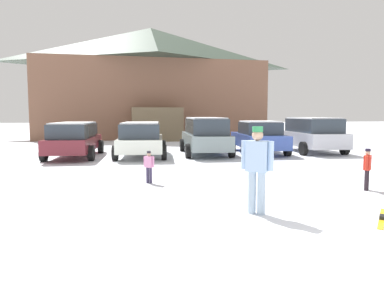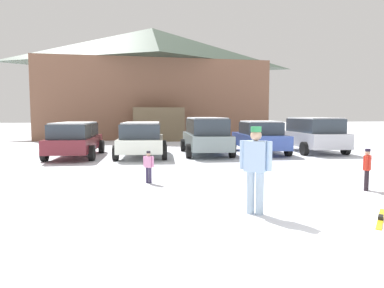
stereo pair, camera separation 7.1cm
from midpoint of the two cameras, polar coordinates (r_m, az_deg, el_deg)
name	(u,v)px [view 2 (the right image)]	position (r m, az deg, el deg)	size (l,w,h in m)	color
ground	(382,261)	(5.28, 29.40, -16.69)	(160.00, 160.00, 0.00)	white
ski_lodge	(153,82)	(30.41, -6.53, 10.24)	(18.55, 11.55, 9.33)	brown
parked_maroon_van	(75,138)	(16.11, -18.76, 0.94)	(2.22, 4.66, 1.55)	maroon
parked_white_suv	(142,138)	(15.58, -8.22, 1.03)	(2.47, 4.42, 1.55)	white
parked_grey_wagon	(206,135)	(16.32, 2.43, 1.58)	(2.32, 4.82, 1.76)	gray
parked_blue_hatchback	(259,137)	(17.05, 11.27, 1.19)	(2.49, 4.48, 1.59)	#364FA2
parked_silver_wagon	(313,134)	(18.24, 19.66, 1.63)	(2.44, 4.33, 1.75)	#B7B9C3
skier_child_in_pink_snowsuit	(149,165)	(9.51, -7.04, -3.50)	(0.29, 0.22, 0.89)	#39314F
skier_adult_in_blue_parka	(256,165)	(6.57, 10.85, -3.46)	(0.53, 0.43, 1.67)	#9DB4CA
skier_child_in_red_jacket	(367,167)	(9.58, 27.34, -3.42)	(0.29, 0.30, 1.05)	black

